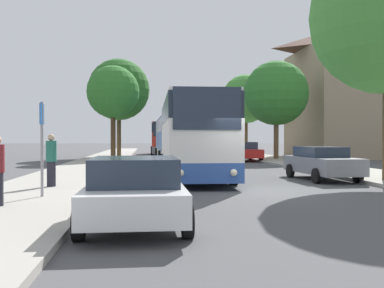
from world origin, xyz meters
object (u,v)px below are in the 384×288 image
object	(u,v)px
tree_left_near	(119,90)
bus_middle	(175,139)
bus_front	(193,136)
tree_right_mid	(246,99)
pedestrian_walking_back	(51,160)
parked_car_right_near	(322,162)
tree_right_far	(276,93)
tree_left_far	(113,92)
bus_rear	(164,138)
parked_car_left_curb	(135,190)
bus_stop_sign	(42,138)
parked_car_right_far	(244,151)

from	to	relation	value
tree_left_near	bus_middle	bearing A→B (deg)	-59.10
bus_front	tree_right_mid	bearing A→B (deg)	73.24
pedestrian_walking_back	parked_car_right_near	bearing A→B (deg)	157.44
bus_middle	parked_car_right_near	distance (m)	16.67
tree_right_far	tree_left_far	bearing A→B (deg)	176.60
bus_front	bus_middle	xyz separation A→B (m)	(0.11, 14.23, -0.11)
bus_rear	parked_car_left_curb	xyz separation A→B (m)	(-2.26, -40.59, -1.12)
bus_rear	tree_left_far	world-z (taller)	tree_left_far
bus_stop_sign	pedestrian_walking_back	size ratio (longest dim) A/B	1.50
bus_middle	parked_car_right_near	xyz separation A→B (m)	(5.39, -15.74, -1.03)
bus_stop_sign	bus_middle	bearing A→B (deg)	76.38
parked_car_right_near	tree_right_far	size ratio (longest dim) A/B	0.59
pedestrian_walking_back	tree_left_far	distance (m)	21.22
pedestrian_walking_back	tree_left_near	distance (m)	27.19
tree_right_mid	bus_middle	bearing A→B (deg)	-123.01
tree_left_far	tree_right_far	distance (m)	13.28
bus_front	parked_car_left_curb	xyz separation A→B (m)	(-2.35, -11.06, -1.16)
bus_rear	tree_right_mid	xyz separation A→B (m)	(8.76, -2.12, 4.21)
tree_left_near	tree_right_far	world-z (taller)	tree_left_near
parked_car_left_curb	tree_right_far	distance (m)	29.06
bus_rear	tree_right_mid	distance (m)	9.95
bus_front	parked_car_right_far	size ratio (longest dim) A/B	2.46
tree_left_far	tree_right_far	size ratio (longest dim) A/B	0.94
bus_front	tree_left_far	world-z (taller)	tree_left_far
tree_left_near	tree_left_far	distance (m)	5.99
bus_front	pedestrian_walking_back	size ratio (longest dim) A/B	6.10
bus_front	tree_right_mid	world-z (taller)	tree_right_mid
parked_car_right_far	pedestrian_walking_back	size ratio (longest dim) A/B	2.48
bus_front	bus_rear	distance (m)	29.53
bus_middle	parked_car_left_curb	xyz separation A→B (m)	(-2.46, -25.29, -1.05)
bus_stop_sign	parked_car_right_far	bearing A→B (deg)	63.87
bus_front	parked_car_right_far	distance (m)	15.72
bus_rear	tree_right_far	xyz separation A→B (m)	(8.59, -14.06, 3.64)
bus_front	parked_car_right_near	distance (m)	5.82
bus_middle	tree_left_near	distance (m)	10.34
bus_stop_sign	tree_left_near	bearing A→B (deg)	89.16
bus_rear	bus_stop_sign	world-z (taller)	bus_rear
pedestrian_walking_back	tree_right_far	xyz separation A→B (m)	(13.89, 19.94, 4.44)
parked_car_right_far	tree_right_far	xyz separation A→B (m)	(2.87, 0.83, 4.72)
tree_left_near	tree_left_far	bearing A→B (deg)	-91.06
pedestrian_walking_back	tree_left_near	size ratio (longest dim) A/B	0.20
parked_car_right_far	bus_stop_sign	size ratio (longest dim) A/B	1.66
parked_car_right_far	tree_left_near	world-z (taller)	tree_left_near
tree_left_far	pedestrian_walking_back	bearing A→B (deg)	-91.73
bus_middle	parked_car_right_far	world-z (taller)	bus_middle
bus_front	tree_right_far	distance (m)	18.02
tree_left_far	parked_car_left_curb	bearing A→B (deg)	-84.95
pedestrian_walking_back	tree_left_far	world-z (taller)	tree_left_far
parked_car_right_far	pedestrian_walking_back	xyz separation A→B (m)	(-11.02, -19.11, 0.28)
tree_left_far	bus_middle	bearing A→B (deg)	-22.58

